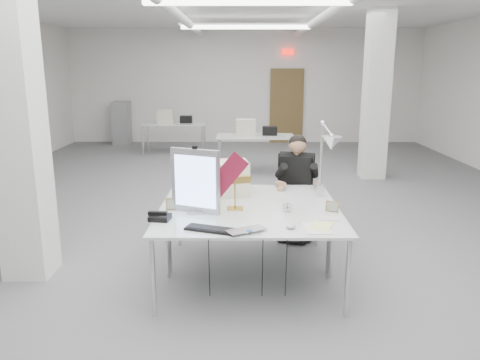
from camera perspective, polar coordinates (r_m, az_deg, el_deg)
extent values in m
cube|color=#5D5D60|center=(6.95, 0.86, -4.39)|extent=(10.00, 14.00, 0.02)
cube|color=white|center=(13.63, 0.59, 11.34)|extent=(10.00, 0.02, 3.20)
cube|color=white|center=(5.14, -25.55, 6.32)|extent=(0.45, 0.45, 3.20)
cube|color=white|center=(9.48, 16.27, 9.82)|extent=(0.45, 0.45, 3.20)
cube|color=brown|center=(13.65, 5.69, 8.96)|extent=(0.95, 0.08, 2.10)
cube|color=red|center=(13.57, 5.86, 15.27)|extent=(0.32, 0.06, 0.16)
cube|color=white|center=(6.66, 0.96, 20.88)|extent=(2.80, 0.14, 0.08)
cube|color=white|center=(10.64, 0.70, 18.14)|extent=(2.80, 0.14, 0.08)
cube|color=silver|center=(4.34, 1.22, -5.13)|extent=(1.80, 0.90, 0.02)
cube|color=silver|center=(5.20, 1.06, -1.94)|extent=(1.80, 0.90, 0.02)
cube|color=silver|center=(9.71, 1.89, 5.34)|extent=(1.60, 0.80, 0.02)
cube|color=silver|center=(12.01, -8.05, 6.80)|extent=(1.60, 0.80, 0.02)
cube|color=gray|center=(13.78, -14.23, 6.78)|extent=(0.45, 0.55, 1.20)
cube|color=#ABAAAF|center=(4.52, -5.47, -0.12)|extent=(0.49, 0.24, 0.63)
cube|color=maroon|center=(4.45, -1.65, 0.55)|extent=(0.43, 0.05, 0.47)
cube|color=black|center=(4.08, -3.57, -6.01)|extent=(0.47, 0.29, 0.02)
imported|color=#A4A3A8|center=(3.99, 1.17, -6.42)|extent=(0.42, 0.37, 0.03)
ellipsoid|color=#A7A7AB|center=(4.13, 6.22, -5.71)|extent=(0.10, 0.07, 0.04)
cube|color=black|center=(4.41, -9.73, -4.53)|extent=(0.21, 0.19, 0.05)
cube|color=olive|center=(4.68, -8.10, -2.91)|extent=(0.16, 0.06, 0.12)
cube|color=#A48146|center=(4.67, 11.18, -3.19)|extent=(0.13, 0.09, 0.10)
cylinder|color=silver|center=(4.60, 5.77, -3.27)|extent=(0.09, 0.03, 0.09)
cube|color=white|center=(4.18, 9.35, -5.83)|extent=(0.23, 0.32, 0.01)
cube|color=#FFFC98|center=(4.24, 9.90, -5.54)|extent=(0.25, 0.29, 0.01)
cube|color=silver|center=(4.46, 10.81, -4.63)|extent=(0.18, 0.13, 0.01)
cube|color=beige|center=(5.18, -1.23, 0.26)|extent=(0.44, 0.43, 0.37)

